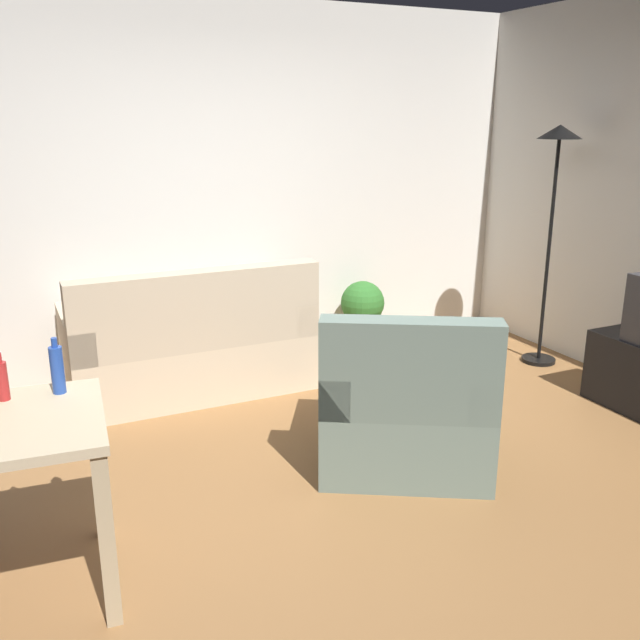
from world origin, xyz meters
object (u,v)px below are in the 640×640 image
object	(u,v)px
bottle_red	(2,380)
armchair	(405,410)
torchiere_lamp	(555,181)
bottle_blue	(57,369)
couch	(191,349)
potted_plant	(362,310)

from	to	relation	value
bottle_red	armchair	bearing A→B (deg)	1.63
torchiere_lamp	bottle_blue	distance (m)	3.79
bottle_red	couch	bearing A→B (deg)	53.76
potted_plant	torchiere_lamp	bearing A→B (deg)	-38.88
couch	bottle_red	bearing A→B (deg)	53.76
armchair	bottle_blue	distance (m)	1.84
couch	bottle_red	xyz separation A→B (m)	(-1.18, -1.61, 0.54)
armchair	bottle_red	size ratio (longest dim) A/B	5.95
couch	potted_plant	bearing A→B (deg)	-168.49
torchiere_lamp	potted_plant	world-z (taller)	torchiere_lamp
torchiere_lamp	armchair	distance (m)	2.36
armchair	bottle_blue	world-z (taller)	bottle_blue
couch	bottle_blue	xyz separation A→B (m)	(-0.97, -1.62, 0.56)
couch	bottle_red	size ratio (longest dim) A/B	8.17
potted_plant	bottle_blue	bearing A→B (deg)	-142.23
torchiere_lamp	bottle_red	xyz separation A→B (m)	(-3.82, -1.03, -0.57)
potted_plant	bottle_red	bearing A→B (deg)	-144.70
couch	potted_plant	world-z (taller)	couch
torchiere_lamp	armchair	xyz separation A→B (m)	(-1.85, -0.97, -1.09)
armchair	bottle_blue	size ratio (longest dim) A/B	4.96
armchair	potted_plant	bearing A→B (deg)	-81.98
potted_plant	armchair	distance (m)	2.01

